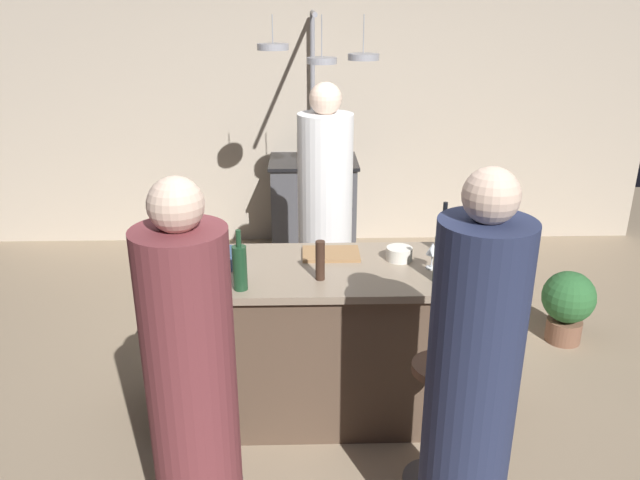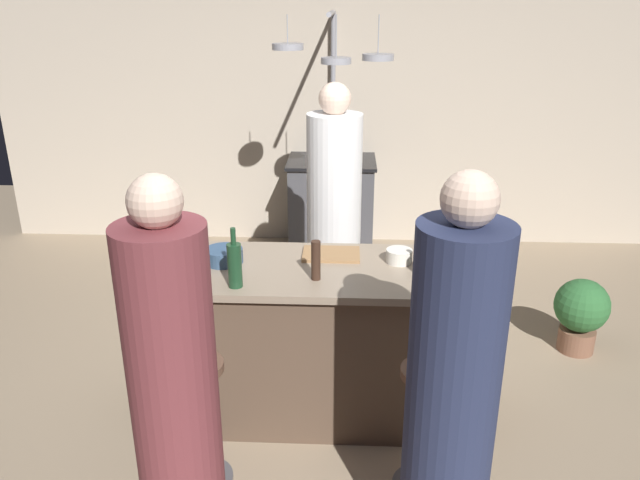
{
  "view_description": "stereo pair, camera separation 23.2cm",
  "coord_description": "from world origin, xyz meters",
  "views": [
    {
      "loc": [
        -0.08,
        -3.03,
        2.24
      ],
      "look_at": [
        0.0,
        0.15,
        1.0
      ],
      "focal_mm": 34.61,
      "sensor_mm": 36.0,
      "label": 1
    },
    {
      "loc": [
        0.15,
        -3.03,
        2.24
      ],
      "look_at": [
        0.0,
        0.15,
        1.0
      ],
      "focal_mm": 34.61,
      "sensor_mm": 36.0,
      "label": 2
    }
  ],
  "objects": [
    {
      "name": "wine_bottle_green",
      "position": [
        -0.4,
        -0.26,
        1.02
      ],
      "size": [
        0.07,
        0.07,
        0.31
      ],
      "color": "#193D23",
      "rests_on": "kitchen_island"
    },
    {
      "name": "guest_right",
      "position": [
        0.57,
        -0.99,
        0.79
      ],
      "size": [
        0.36,
        0.36,
        1.71
      ],
      "color": "#262D4C",
      "rests_on": "ground_plane"
    },
    {
      "name": "mixing_bowl_blue",
      "position": [
        -0.52,
        0.04,
        0.94
      ],
      "size": [
        0.21,
        0.21,
        0.08
      ],
      "primitive_type": "cylinder",
      "color": "#334C6B",
      "rests_on": "kitchen_island"
    },
    {
      "name": "wine_bottle_red",
      "position": [
        0.6,
        -0.19,
        1.03
      ],
      "size": [
        0.07,
        0.07,
        0.33
      ],
      "color": "#143319",
      "rests_on": "kitchen_island"
    },
    {
      "name": "mixing_bowl_ceramic",
      "position": [
        0.44,
        0.09,
        0.94
      ],
      "size": [
        0.14,
        0.14,
        0.07
      ],
      "primitive_type": "cylinder",
      "color": "silver",
      "rests_on": "kitchen_island"
    },
    {
      "name": "ground_plane",
      "position": [
        0.0,
        0.0,
        0.0
      ],
      "size": [
        9.0,
        9.0,
        0.0
      ],
      "primitive_type": "plane",
      "color": "gray"
    },
    {
      "name": "back_wall",
      "position": [
        0.0,
        2.85,
        1.3
      ],
      "size": [
        6.4,
        0.16,
        2.6
      ],
      "primitive_type": "cube",
      "color": "#BCAD99",
      "rests_on": "ground_plane"
    },
    {
      "name": "stove_range",
      "position": [
        0.0,
        2.45,
        0.45
      ],
      "size": [
        0.8,
        0.64,
        0.89
      ],
      "color": "#47474C",
      "rests_on": "ground_plane"
    },
    {
      "name": "wine_bottle_amber",
      "position": [
        -0.6,
        -0.16,
        1.02
      ],
      "size": [
        0.07,
        0.07,
        0.31
      ],
      "color": "brown",
      "rests_on": "kitchen_island"
    },
    {
      "name": "wine_bottle_dark",
      "position": [
        0.7,
        0.22,
        1.01
      ],
      "size": [
        0.07,
        0.07,
        0.29
      ],
      "color": "black",
      "rests_on": "kitchen_island"
    },
    {
      "name": "overhead_pot_rack",
      "position": [
        0.02,
        2.01,
        1.65
      ],
      "size": [
        0.88,
        1.28,
        2.17
      ],
      "color": "gray",
      "rests_on": "ground_plane"
    },
    {
      "name": "bar_stool_right",
      "position": [
        0.53,
        -0.62,
        0.38
      ],
      "size": [
        0.28,
        0.28,
        0.68
      ],
      "color": "#4C4C51",
      "rests_on": "ground_plane"
    },
    {
      "name": "guest_left",
      "position": [
        -0.53,
        -0.98,
        0.78
      ],
      "size": [
        0.35,
        0.35,
        1.68
      ],
      "color": "brown",
      "rests_on": "ground_plane"
    },
    {
      "name": "wine_glass_near_left_guest",
      "position": [
        -0.66,
        0.11,
        1.01
      ],
      "size": [
        0.07,
        0.07,
        0.15
      ],
      "color": "silver",
      "rests_on": "kitchen_island"
    },
    {
      "name": "pepper_mill",
      "position": [
        -0.01,
        -0.15,
        1.01
      ],
      "size": [
        0.05,
        0.05,
        0.21
      ],
      "primitive_type": "cylinder",
      "color": "#382319",
      "rests_on": "kitchen_island"
    },
    {
      "name": "wine_glass_by_chef",
      "position": [
        0.59,
        -0.03,
        1.01
      ],
      "size": [
        0.07,
        0.07,
        0.15
      ],
      "color": "silver",
      "rests_on": "kitchen_island"
    },
    {
      "name": "potted_plant",
      "position": [
        1.73,
        0.72,
        0.3
      ],
      "size": [
        0.36,
        0.36,
        0.52
      ],
      "color": "brown",
      "rests_on": "ground_plane"
    },
    {
      "name": "cutting_board",
      "position": [
        0.06,
        0.17,
        0.91
      ],
      "size": [
        0.32,
        0.22,
        0.02
      ],
      "primitive_type": "cube",
      "color": "#997047",
      "rests_on": "kitchen_island"
    },
    {
      "name": "chef",
      "position": [
        0.06,
        0.98,
        0.82
      ],
      "size": [
        0.37,
        0.37,
        1.76
      ],
      "color": "white",
      "rests_on": "ground_plane"
    },
    {
      "name": "kitchen_island",
      "position": [
        0.0,
        0.0,
        0.45
      ],
      "size": [
        1.8,
        0.72,
        0.9
      ],
      "color": "brown",
      "rests_on": "ground_plane"
    },
    {
      "name": "bar_stool_left",
      "position": [
        -0.54,
        -0.62,
        0.38
      ],
      "size": [
        0.28,
        0.28,
        0.68
      ],
      "color": "#4C4C51",
      "rests_on": "ground_plane"
    }
  ]
}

